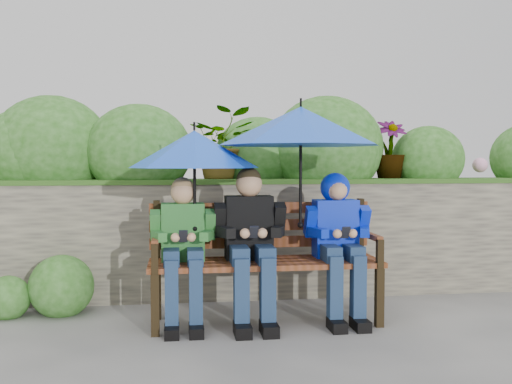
{
  "coord_description": "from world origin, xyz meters",
  "views": [
    {
      "loc": [
        -0.6,
        -4.2,
        1.18
      ],
      "look_at": [
        0.0,
        0.1,
        0.95
      ],
      "focal_mm": 40.0,
      "sensor_mm": 36.0,
      "label": 1
    }
  ],
  "objects": [
    {
      "name": "boy_left",
      "position": [
        -0.56,
        -0.12,
        0.6
      ],
      "size": [
        0.46,
        0.54,
        1.07
      ],
      "color": "#307A35",
      "rests_on": "ground"
    },
    {
      "name": "boy_right",
      "position": [
        0.59,
        -0.11,
        0.66
      ],
      "size": [
        0.48,
        0.58,
        1.1
      ],
      "color": "#1231BF",
      "rests_on": "ground"
    },
    {
      "name": "garden_backdrop",
      "position": [
        -0.11,
        1.57,
        0.68
      ],
      "size": [
        8.03,
        2.85,
        1.88
      ],
      "color": "#585349",
      "rests_on": "ground"
    },
    {
      "name": "umbrella_left",
      "position": [
        -0.47,
        -0.1,
        1.27
      ],
      "size": [
        0.93,
        0.93,
        0.79
      ],
      "color": "blue",
      "rests_on": "ground"
    },
    {
      "name": "park_bench",
      "position": [
        0.04,
        -0.05,
        0.51
      ],
      "size": [
        1.69,
        0.5,
        0.89
      ],
      "color": "black",
      "rests_on": "ground"
    },
    {
      "name": "boy_middle",
      "position": [
        -0.07,
        -0.13,
        0.63
      ],
      "size": [
        0.52,
        0.6,
        1.14
      ],
      "color": "black",
      "rests_on": "ground"
    },
    {
      "name": "umbrella_right",
      "position": [
        0.29,
        -0.15,
        1.44
      ],
      "size": [
        1.18,
        1.18,
        0.94
      ],
      "color": "blue",
      "rests_on": "ground"
    },
    {
      "name": "ground",
      "position": [
        0.0,
        0.0,
        0.0
      ],
      "size": [
        60.0,
        60.0,
        0.0
      ],
      "primitive_type": "plane",
      "color": "#555555",
      "rests_on": "ground"
    }
  ]
}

